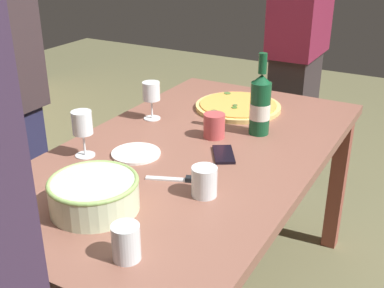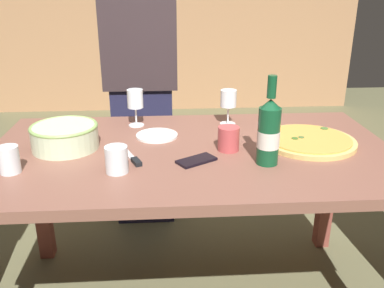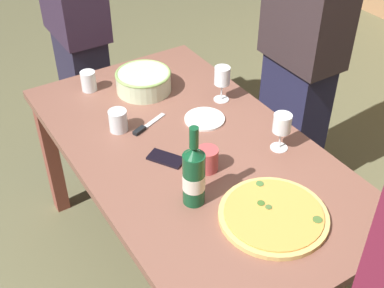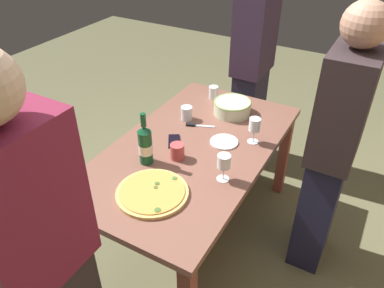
{
  "view_description": "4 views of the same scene",
  "coord_description": "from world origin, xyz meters",
  "px_view_note": "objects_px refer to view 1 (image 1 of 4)",
  "views": [
    {
      "loc": [
        -1.42,
        -0.8,
        1.51
      ],
      "look_at": [
        0.0,
        0.0,
        0.77
      ],
      "focal_mm": 45.65,
      "sensor_mm": 36.0,
      "label": 1
    },
    {
      "loc": [
        -0.1,
        -1.52,
        1.36
      ],
      "look_at": [
        0.0,
        0.0,
        0.77
      ],
      "focal_mm": 38.9,
      "sensor_mm": 36.0,
      "label": 2
    },
    {
      "loc": [
        1.36,
        -0.85,
        2.02
      ],
      "look_at": [
        0.0,
        0.0,
        0.77
      ],
      "focal_mm": 47.28,
      "sensor_mm": 36.0,
      "label": 3
    },
    {
      "loc": [
        1.66,
        0.93,
        2.09
      ],
      "look_at": [
        0.0,
        0.0,
        0.77
      ],
      "focal_mm": 35.3,
      "sensor_mm": 36.0,
      "label": 4
    }
  ],
  "objects_px": {
    "cup_ceramic": "(204,181)",
    "cup_spare": "(214,126)",
    "pizza": "(238,106)",
    "cup_amber": "(126,242)",
    "side_plate": "(136,153)",
    "dining_table": "(192,172)",
    "serving_bowl": "(94,193)",
    "wine_glass_near_pizza": "(151,93)",
    "wine_glass_by_bottle": "(82,124)",
    "pizza_knife": "(183,179)",
    "person_host": "(298,47)",
    "cell_phone": "(224,154)",
    "wine_bottle": "(260,104)"
  },
  "relations": [
    {
      "from": "wine_bottle",
      "to": "pizza_knife",
      "type": "xyz_separation_m",
      "value": [
        -0.49,
        0.06,
        -0.12
      ]
    },
    {
      "from": "wine_glass_near_pizza",
      "to": "person_host",
      "type": "height_order",
      "value": "person_host"
    },
    {
      "from": "serving_bowl",
      "to": "side_plate",
      "type": "distance_m",
      "value": 0.38
    },
    {
      "from": "serving_bowl",
      "to": "cell_phone",
      "type": "xyz_separation_m",
      "value": [
        0.51,
        -0.17,
        -0.05
      ]
    },
    {
      "from": "cup_amber",
      "to": "cup_spare",
      "type": "relative_size",
      "value": 1.01
    },
    {
      "from": "cell_phone",
      "to": "cup_ceramic",
      "type": "bearing_deg",
      "value": -107.52
    },
    {
      "from": "wine_glass_near_pizza",
      "to": "side_plate",
      "type": "bearing_deg",
      "value": -155.68
    },
    {
      "from": "cup_spare",
      "to": "side_plate",
      "type": "bearing_deg",
      "value": 148.59
    },
    {
      "from": "pizza",
      "to": "cup_spare",
      "type": "xyz_separation_m",
      "value": [
        -0.34,
        -0.05,
        0.04
      ]
    },
    {
      "from": "serving_bowl",
      "to": "wine_glass_near_pizza",
      "type": "distance_m",
      "value": 0.73
    },
    {
      "from": "cup_ceramic",
      "to": "side_plate",
      "type": "xyz_separation_m",
      "value": [
        0.13,
        0.35,
        -0.04
      ]
    },
    {
      "from": "cup_amber",
      "to": "side_plate",
      "type": "height_order",
      "value": "cup_amber"
    },
    {
      "from": "dining_table",
      "to": "serving_bowl",
      "type": "height_order",
      "value": "serving_bowl"
    },
    {
      "from": "pizza_knife",
      "to": "person_host",
      "type": "distance_m",
      "value": 1.37
    },
    {
      "from": "serving_bowl",
      "to": "wine_glass_near_pizza",
      "type": "bearing_deg",
      "value": 20.58
    },
    {
      "from": "serving_bowl",
      "to": "wine_glass_by_bottle",
      "type": "height_order",
      "value": "wine_glass_by_bottle"
    },
    {
      "from": "dining_table",
      "to": "cup_amber",
      "type": "distance_m",
      "value": 0.68
    },
    {
      "from": "cup_amber",
      "to": "pizza_knife",
      "type": "xyz_separation_m",
      "value": [
        0.42,
        0.08,
        -0.04
      ]
    },
    {
      "from": "pizza",
      "to": "wine_glass_by_bottle",
      "type": "xyz_separation_m",
      "value": [
        -0.71,
        0.28,
        0.11
      ]
    },
    {
      "from": "cup_ceramic",
      "to": "side_plate",
      "type": "height_order",
      "value": "cup_ceramic"
    },
    {
      "from": "cup_ceramic",
      "to": "pizza_knife",
      "type": "height_order",
      "value": "cup_ceramic"
    },
    {
      "from": "cup_spare",
      "to": "pizza_knife",
      "type": "bearing_deg",
      "value": -168.3
    },
    {
      "from": "cup_amber",
      "to": "cup_ceramic",
      "type": "relative_size",
      "value": 1.01
    },
    {
      "from": "cup_amber",
      "to": "cup_ceramic",
      "type": "distance_m",
      "value": 0.37
    },
    {
      "from": "wine_glass_near_pizza",
      "to": "cup_ceramic",
      "type": "relative_size",
      "value": 1.71
    },
    {
      "from": "serving_bowl",
      "to": "cup_spare",
      "type": "relative_size",
      "value": 2.76
    },
    {
      "from": "wine_glass_by_bottle",
      "to": "person_host",
      "type": "xyz_separation_m",
      "value": [
        1.37,
        -0.32,
        0.03
      ]
    },
    {
      "from": "wine_bottle",
      "to": "cup_spare",
      "type": "bearing_deg",
      "value": 131.34
    },
    {
      "from": "cup_spare",
      "to": "side_plate",
      "type": "relative_size",
      "value": 0.54
    },
    {
      "from": "wine_bottle",
      "to": "side_plate",
      "type": "xyz_separation_m",
      "value": [
        -0.4,
        0.31,
        -0.12
      ]
    },
    {
      "from": "side_plate",
      "to": "cell_phone",
      "type": "height_order",
      "value": "same"
    },
    {
      "from": "wine_glass_by_bottle",
      "to": "cup_spare",
      "type": "relative_size",
      "value": 1.78
    },
    {
      "from": "wine_glass_near_pizza",
      "to": "cup_spare",
      "type": "height_order",
      "value": "wine_glass_near_pizza"
    },
    {
      "from": "cup_ceramic",
      "to": "cup_spare",
      "type": "xyz_separation_m",
      "value": [
        0.41,
        0.18,
        0.0
      ]
    },
    {
      "from": "cup_spare",
      "to": "pizza_knife",
      "type": "relative_size",
      "value": 0.5
    },
    {
      "from": "cup_spare",
      "to": "person_host",
      "type": "xyz_separation_m",
      "value": [
        1.0,
        0.0,
        0.1
      ]
    },
    {
      "from": "dining_table",
      "to": "side_plate",
      "type": "relative_size",
      "value": 9.05
    },
    {
      "from": "cup_spare",
      "to": "person_host",
      "type": "relative_size",
      "value": 0.05
    },
    {
      "from": "cup_amber",
      "to": "cup_spare",
      "type": "xyz_separation_m",
      "value": [
        0.78,
        0.16,
        -0.0
      ]
    },
    {
      "from": "serving_bowl",
      "to": "cup_amber",
      "type": "bearing_deg",
      "value": -123.04
    },
    {
      "from": "wine_bottle",
      "to": "wine_glass_by_bottle",
      "type": "relative_size",
      "value": 1.91
    },
    {
      "from": "pizza_knife",
      "to": "person_host",
      "type": "bearing_deg",
      "value": 3.28
    },
    {
      "from": "wine_bottle",
      "to": "cell_phone",
      "type": "bearing_deg",
      "value": 173.11
    },
    {
      "from": "cup_ceramic",
      "to": "pizza_knife",
      "type": "bearing_deg",
      "value": 64.78
    },
    {
      "from": "cup_amber",
      "to": "cup_ceramic",
      "type": "bearing_deg",
      "value": -3.31
    },
    {
      "from": "dining_table",
      "to": "wine_glass_by_bottle",
      "type": "relative_size",
      "value": 9.48
    },
    {
      "from": "dining_table",
      "to": "cup_ceramic",
      "type": "distance_m",
      "value": 0.36
    },
    {
      "from": "pizza",
      "to": "wine_bottle",
      "type": "bearing_deg",
      "value": -139.02
    },
    {
      "from": "dining_table",
      "to": "cup_spare",
      "type": "height_order",
      "value": "cup_spare"
    },
    {
      "from": "pizza_knife",
      "to": "cup_ceramic",
      "type": "bearing_deg",
      "value": -115.22
    }
  ]
}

